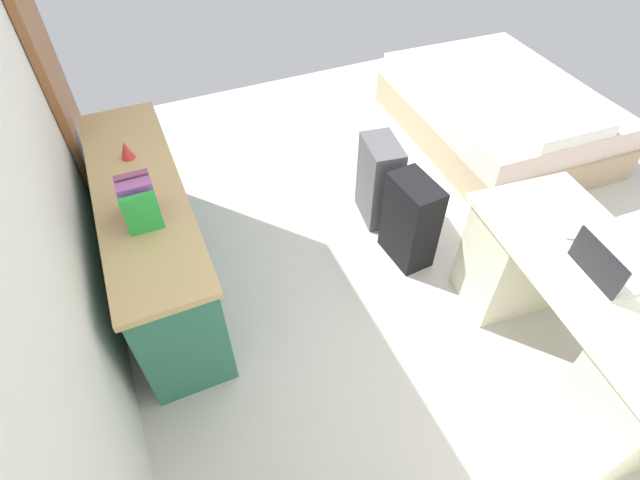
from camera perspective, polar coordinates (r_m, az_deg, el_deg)
ground_plane at (r=3.58m, az=13.40°, el=-0.28°), size 5.41×5.41×0.00m
wall_back at (r=2.28m, az=-31.77°, el=6.40°), size 4.04×0.10×2.62m
door_wooden at (r=3.68m, az=-28.95°, el=16.50°), size 0.88×0.05×2.04m
desk at (r=2.93m, az=27.81°, el=-8.01°), size 1.50×0.82×0.74m
credenza at (r=3.13m, az=-18.93°, el=0.29°), size 1.80×0.48×0.79m
bed at (r=4.66m, az=20.16°, el=13.95°), size 1.97×1.50×0.58m
suitcase_black at (r=3.23m, az=10.61°, el=2.21°), size 0.37×0.24×0.63m
suitcase_spare_grey at (r=3.51m, az=6.97°, el=6.94°), size 0.39×0.27×0.64m
laptop at (r=2.63m, az=30.42°, el=-2.91°), size 0.33×0.25×0.21m
computer_mouse at (r=2.79m, az=27.61°, el=0.62°), size 0.07×0.11×0.03m
book_row at (r=2.60m, az=-20.54°, el=4.22°), size 0.24×0.17×0.23m
figurine_small at (r=3.09m, az=-21.92°, el=9.80°), size 0.08×0.08×0.11m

